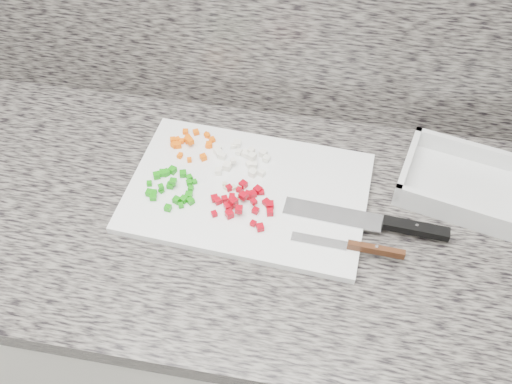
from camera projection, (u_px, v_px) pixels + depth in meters
cabinet at (219, 321)px, 1.46m from camera, size 3.92×0.62×0.86m
countertop at (207, 214)px, 1.11m from camera, size 3.96×0.64×0.04m
cutting_board at (248, 192)px, 1.11m from camera, size 0.48×0.33×0.02m
carrot_pile at (190, 143)px, 1.18m from camera, size 0.09×0.09×0.02m
onion_pile at (242, 159)px, 1.15m from camera, size 0.12×0.10×0.02m
green_pepper_pile at (172, 187)px, 1.10m from camera, size 0.11×0.11×0.02m
red_pepper_pile at (243, 202)px, 1.08m from camera, size 0.13×0.11×0.02m
garlic_pile at (235, 192)px, 1.10m from camera, size 0.06×0.05×0.01m
chef_knife at (387, 224)px, 1.05m from camera, size 0.31×0.05×0.02m
paring_knife at (361, 247)px, 1.01m from camera, size 0.20×0.02×0.02m
tray at (466, 186)px, 1.11m from camera, size 0.28×0.23×0.05m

